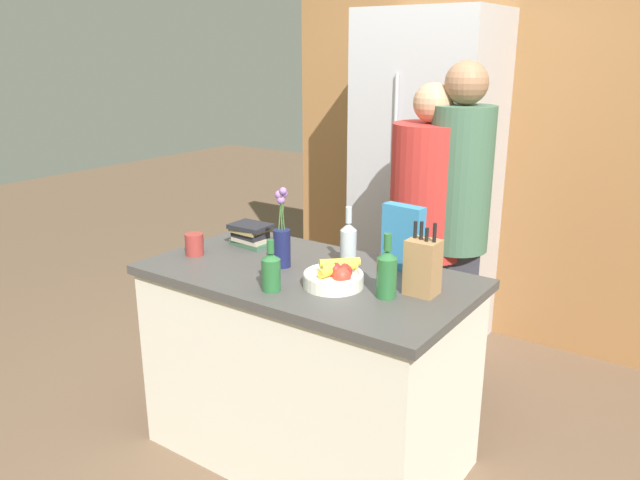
{
  "coord_description": "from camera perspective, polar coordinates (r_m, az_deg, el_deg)",
  "views": [
    {
      "loc": [
        1.48,
        -2.01,
        1.8
      ],
      "look_at": [
        0.0,
        0.1,
        1.01
      ],
      "focal_mm": 35.0,
      "sensor_mm": 36.0,
      "label": 1
    }
  ],
  "objects": [
    {
      "name": "ground_plane",
      "position": [
        3.08,
        -1.08,
        -18.68
      ],
      "size": [
        14.0,
        14.0,
        0.0
      ],
      "primitive_type": "plane",
      "color": "brown"
    },
    {
      "name": "kitchen_island",
      "position": [
        2.84,
        -1.13,
        -11.37
      ],
      "size": [
        1.41,
        0.77,
        0.89
      ],
      "color": "silver",
      "rests_on": "ground_plane"
    },
    {
      "name": "back_wall_wood",
      "position": [
        4.11,
        13.89,
        9.63
      ],
      "size": [
        2.61,
        0.12,
        2.6
      ],
      "color": "#9E6B3D",
      "rests_on": "ground_plane"
    },
    {
      "name": "refrigerator",
      "position": [
        3.89,
        9.67,
        5.15
      ],
      "size": [
        0.77,
        0.62,
        2.02
      ],
      "color": "#B7B7BC",
      "rests_on": "ground_plane"
    },
    {
      "name": "fruit_bowl",
      "position": [
        2.49,
        1.38,
        -3.32
      ],
      "size": [
        0.24,
        0.24,
        0.11
      ],
      "color": "silver",
      "rests_on": "kitchen_island"
    },
    {
      "name": "knife_block",
      "position": [
        2.42,
        9.37,
        -2.4
      ],
      "size": [
        0.12,
        0.1,
        0.29
      ],
      "color": "#A87A4C",
      "rests_on": "kitchen_island"
    },
    {
      "name": "flower_vase",
      "position": [
        2.7,
        -3.48,
        0.02
      ],
      "size": [
        0.07,
        0.07,
        0.35
      ],
      "color": "#191E4C",
      "rests_on": "kitchen_island"
    },
    {
      "name": "cereal_box",
      "position": [
        2.68,
        7.59,
        0.21
      ],
      "size": [
        0.19,
        0.08,
        0.28
      ],
      "color": "teal",
      "rests_on": "kitchen_island"
    },
    {
      "name": "coffee_mug",
      "position": [
        2.93,
        -11.38,
        -0.37
      ],
      "size": [
        0.08,
        0.12,
        0.1
      ],
      "color": "#99332D",
      "rests_on": "kitchen_island"
    },
    {
      "name": "book_stack",
      "position": [
        3.02,
        -6.31,
        0.49
      ],
      "size": [
        0.21,
        0.16,
        0.11
      ],
      "color": "#3D6047",
      "rests_on": "kitchen_island"
    },
    {
      "name": "bottle_oil",
      "position": [
        2.69,
        2.61,
        -0.35
      ],
      "size": [
        0.07,
        0.07,
        0.27
      ],
      "color": "#B2BCC1",
      "rests_on": "kitchen_island"
    },
    {
      "name": "bottle_vinegar",
      "position": [
        2.38,
        6.12,
        -2.96
      ],
      "size": [
        0.08,
        0.08,
        0.25
      ],
      "color": "#286633",
      "rests_on": "kitchen_island"
    },
    {
      "name": "bottle_wine",
      "position": [
        2.44,
        -4.5,
        -2.81
      ],
      "size": [
        0.08,
        0.08,
        0.21
      ],
      "color": "#286633",
      "rests_on": "kitchen_island"
    },
    {
      "name": "person_at_sink",
      "position": [
        3.19,
        9.71,
        0.83
      ],
      "size": [
        0.38,
        0.38,
        1.65
      ],
      "rotation": [
        0.0,
        0.0,
        -0.46
      ],
      "color": "#383842",
      "rests_on": "ground_plane"
    },
    {
      "name": "person_in_blue",
      "position": [
        3.14,
        12.47,
        1.93
      ],
      "size": [
        0.3,
        0.3,
        1.75
      ],
      "rotation": [
        0.0,
        0.0,
        0.4
      ],
      "color": "#383842",
      "rests_on": "ground_plane"
    }
  ]
}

